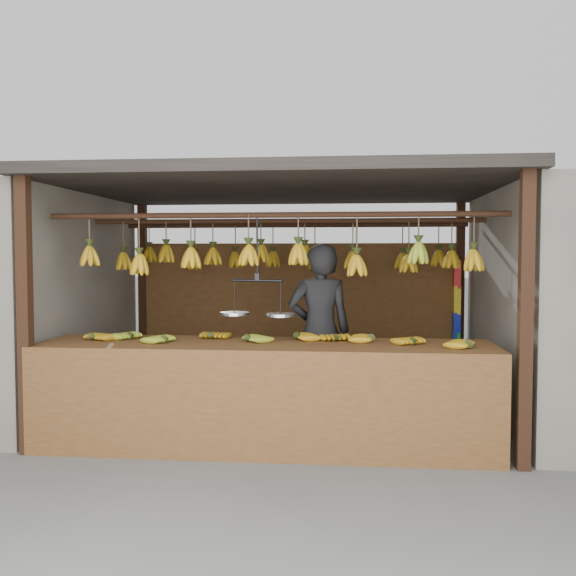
# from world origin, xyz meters

# --- Properties ---
(ground) EXTENTS (80.00, 80.00, 0.00)m
(ground) POSITION_xyz_m (0.00, 0.00, 0.00)
(ground) COLOR #5B5B57
(stall) EXTENTS (4.30, 3.30, 2.40)m
(stall) POSITION_xyz_m (0.00, 0.33, 1.97)
(stall) COLOR black
(stall) RESTS_ON ground
(counter) EXTENTS (3.90, 0.89, 0.96)m
(counter) POSITION_xyz_m (-0.05, -1.23, 0.72)
(counter) COLOR brown
(counter) RESTS_ON ground
(hanging_bananas) EXTENTS (3.61, 2.21, 0.39)m
(hanging_bananas) POSITION_xyz_m (-0.00, 0.00, 1.62)
(hanging_bananas) COLOR #BC8914
(hanging_bananas) RESTS_ON ground
(balance_scale) EXTENTS (0.66, 0.33, 0.88)m
(balance_scale) POSITION_xyz_m (-0.14, -1.00, 1.19)
(balance_scale) COLOR black
(balance_scale) RESTS_ON ground
(vendor) EXTENTS (0.72, 0.55, 1.77)m
(vendor) POSITION_xyz_m (0.36, -0.08, 0.88)
(vendor) COLOR #262628
(vendor) RESTS_ON ground
(bag_bundles) EXTENTS (0.08, 0.26, 1.21)m
(bag_bundles) POSITION_xyz_m (1.94, 1.35, 0.97)
(bag_bundles) COLOR red
(bag_bundles) RESTS_ON ground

